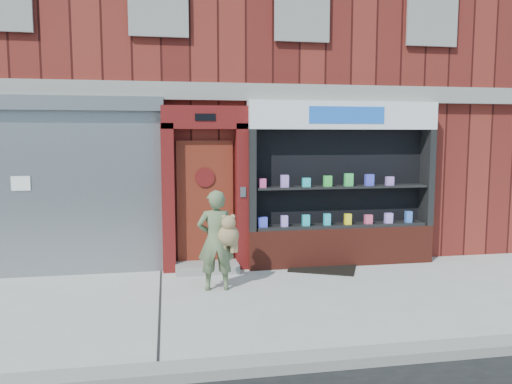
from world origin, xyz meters
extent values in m
plane|color=#9E9E99|center=(0.00, 0.00, 0.00)|extent=(80.00, 80.00, 0.00)
cube|color=gray|center=(0.00, -2.15, 0.06)|extent=(60.00, 0.30, 0.12)
cube|color=#531613|center=(0.00, 6.00, 4.00)|extent=(12.00, 8.00, 8.00)
cube|color=gray|center=(0.00, 1.92, 3.15)|extent=(12.00, 0.16, 0.30)
cube|color=black|center=(3.50, 1.97, 4.80)|extent=(0.90, 0.06, 1.40)
cube|color=gray|center=(3.50, 1.93, 4.80)|extent=(1.00, 0.06, 1.50)
cube|color=gray|center=(-3.00, 1.94, 1.40)|extent=(3.00, 0.10, 2.80)
cube|color=slate|center=(-3.00, 1.88, 2.92)|extent=(3.10, 0.30, 0.24)
cube|color=white|center=(-3.80, 1.88, 1.60)|extent=(0.30, 0.01, 0.24)
cube|color=#4F0D0D|center=(-1.40, 1.86, 1.30)|extent=(0.22, 0.28, 2.60)
cube|color=#4F0D0D|center=(-0.10, 1.86, 1.30)|extent=(0.22, 0.28, 2.60)
cube|color=#4F0D0D|center=(-0.75, 1.86, 2.70)|extent=(1.50, 0.28, 0.40)
cube|color=black|center=(-0.75, 1.71, 2.70)|extent=(0.35, 0.01, 0.12)
cube|color=maroon|center=(-0.75, 1.97, 1.20)|extent=(1.00, 0.06, 2.20)
cylinder|color=black|center=(-0.75, 1.93, 1.65)|extent=(0.28, 0.02, 0.28)
cylinder|color=#4F0D0D|center=(-0.75, 1.92, 1.65)|extent=(0.34, 0.02, 0.34)
cube|color=gray|center=(-0.75, 1.70, 0.07)|extent=(1.10, 0.55, 0.15)
cube|color=slate|center=(-0.10, 1.71, 1.40)|extent=(0.10, 0.02, 0.18)
cube|color=maroon|center=(1.75, 1.80, 0.35)|extent=(3.50, 0.40, 0.70)
cube|color=black|center=(0.06, 1.80, 1.60)|extent=(0.12, 0.40, 1.80)
cube|color=black|center=(3.44, 1.80, 1.60)|extent=(0.12, 0.40, 1.80)
cube|color=black|center=(1.75, 1.99, 1.60)|extent=(3.30, 0.03, 1.80)
cube|color=black|center=(1.75, 1.80, 0.73)|extent=(3.20, 0.36, 0.06)
cube|color=black|center=(1.75, 1.80, 1.45)|extent=(3.20, 0.36, 0.04)
cube|color=white|center=(1.75, 1.80, 2.75)|extent=(3.50, 0.40, 0.50)
cube|color=blue|center=(1.75, 1.59, 2.75)|extent=(1.40, 0.01, 0.30)
cube|color=#4048D9|center=(0.25, 1.72, 0.85)|extent=(0.17, 0.09, 0.18)
cube|color=#AB84EE|center=(0.65, 1.72, 0.86)|extent=(0.12, 0.09, 0.20)
cube|color=#24ABB8|center=(1.05, 1.72, 0.86)|extent=(0.13, 0.09, 0.20)
cube|color=#27ADC4|center=(1.45, 1.72, 0.87)|extent=(0.12, 0.09, 0.21)
cube|color=yellow|center=(1.85, 1.72, 0.86)|extent=(0.12, 0.09, 0.20)
cube|color=#D7476C|center=(2.25, 1.72, 0.84)|extent=(0.14, 0.09, 0.17)
cube|color=#A683ED|center=(2.65, 1.72, 0.85)|extent=(0.14, 0.09, 0.19)
cube|color=#3A68C5|center=(3.05, 1.72, 0.87)|extent=(0.12, 0.09, 0.21)
cube|color=#D54783|center=(0.25, 1.72, 1.55)|extent=(0.12, 0.09, 0.16)
cube|color=#A677D7|center=(0.65, 1.72, 1.58)|extent=(0.14, 0.09, 0.22)
cube|color=#27BCC5|center=(1.05, 1.72, 1.55)|extent=(0.14, 0.09, 0.16)
cube|color=green|center=(1.45, 1.72, 1.57)|extent=(0.14, 0.09, 0.20)
cube|color=green|center=(1.85, 1.72, 1.59)|extent=(0.15, 0.09, 0.23)
cube|color=#3D43CF|center=(2.25, 1.72, 1.58)|extent=(0.16, 0.09, 0.21)
cube|color=#A074D1|center=(2.65, 1.72, 1.55)|extent=(0.14, 0.09, 0.16)
imported|color=#586945|center=(-0.69, 0.65, 0.78)|extent=(0.58, 0.40, 1.56)
sphere|color=olive|center=(-0.50, 0.61, 0.86)|extent=(0.34, 0.34, 0.34)
sphere|color=olive|center=(-0.50, 0.56, 1.06)|extent=(0.23, 0.23, 0.23)
sphere|color=olive|center=(-0.57, 0.56, 1.15)|extent=(0.08, 0.08, 0.08)
sphere|color=olive|center=(-0.44, 0.56, 1.15)|extent=(0.08, 0.08, 0.08)
cylinder|color=olive|center=(-0.62, 0.61, 0.69)|extent=(0.08, 0.08, 0.20)
cylinder|color=olive|center=(-0.39, 0.61, 0.69)|extent=(0.08, 0.08, 0.20)
cylinder|color=olive|center=(-0.57, 0.59, 0.69)|extent=(0.08, 0.08, 0.20)
cylinder|color=olive|center=(-0.44, 0.59, 0.69)|extent=(0.08, 0.08, 0.20)
cube|color=black|center=(1.32, 1.55, 0.01)|extent=(1.38, 1.21, 0.03)
camera|label=1|loc=(-1.42, -6.89, 2.37)|focal=35.00mm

